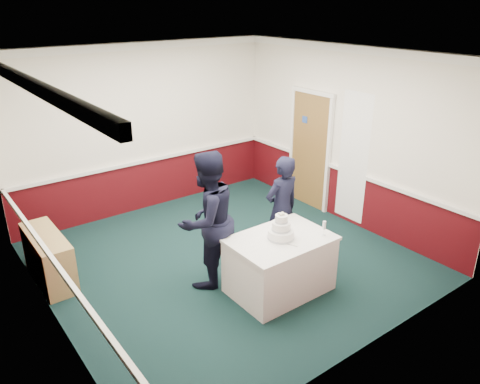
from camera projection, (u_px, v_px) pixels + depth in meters
ground at (227, 260)px, 7.08m from camera, size 5.00×5.00×0.00m
room_shell at (206, 124)px, 6.82m from camera, size 5.00×5.00×3.00m
sideboard at (49, 257)px, 6.45m from camera, size 0.41×1.20×0.70m
cake_table at (280, 264)px, 6.20m from camera, size 1.32×0.92×0.79m
wedding_cake at (281, 231)px, 6.01m from camera, size 0.35×0.35×0.36m
cake_knife at (289, 245)px, 5.88m from camera, size 0.10×0.21×0.00m
champagne_flute at (324, 226)px, 6.07m from camera, size 0.05×0.05×0.21m
person_man at (207, 220)px, 6.18m from camera, size 1.05×0.89×1.90m
person_woman at (282, 209)px, 6.82m from camera, size 0.59×0.39×1.63m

